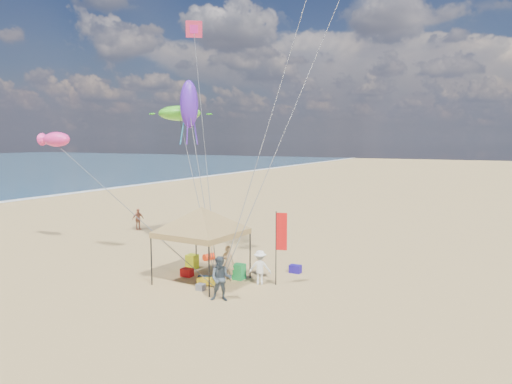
# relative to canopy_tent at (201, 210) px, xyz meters

# --- Properties ---
(ground) EXTENTS (280.00, 280.00, 0.00)m
(ground) POSITION_rel_canopy_tent_xyz_m (1.91, -1.41, -3.26)
(ground) COLOR tan
(ground) RESTS_ON ground
(canopy_tent) EXTENTS (6.34, 6.34, 3.92)m
(canopy_tent) POSITION_rel_canopy_tent_xyz_m (0.00, 0.00, 0.00)
(canopy_tent) COLOR black
(canopy_tent) RESTS_ON ground
(feather_flag) EXTENTS (0.49, 0.17, 3.28)m
(feather_flag) POSITION_rel_canopy_tent_xyz_m (3.34, 1.09, -1.08)
(feather_flag) COLOR black
(feather_flag) RESTS_ON ground
(cooler_red) EXTENTS (0.54, 0.38, 0.38)m
(cooler_red) POSITION_rel_canopy_tent_xyz_m (-1.07, 0.32, -3.07)
(cooler_red) COLOR red
(cooler_red) RESTS_ON ground
(cooler_blue) EXTENTS (0.54, 0.38, 0.38)m
(cooler_blue) POSITION_rel_canopy_tent_xyz_m (3.18, 3.23, -3.07)
(cooler_blue) COLOR #20118F
(cooler_blue) RESTS_ON ground
(bag_navy) EXTENTS (0.69, 0.54, 0.36)m
(bag_navy) POSITION_rel_canopy_tent_xyz_m (0.28, -0.21, -3.08)
(bag_navy) COLOR #0E2340
(bag_navy) RESTS_ON ground
(bag_orange) EXTENTS (0.54, 0.69, 0.36)m
(bag_orange) POSITION_rel_canopy_tent_xyz_m (-1.82, 3.35, -3.08)
(bag_orange) COLOR #F3340D
(bag_orange) RESTS_ON ground
(chair_green) EXTENTS (0.50, 0.50, 0.70)m
(chair_green) POSITION_rel_canopy_tent_xyz_m (1.30, 1.06, -2.91)
(chair_green) COLOR green
(chair_green) RESTS_ON ground
(chair_yellow) EXTENTS (0.50, 0.50, 0.70)m
(chair_yellow) POSITION_rel_canopy_tent_xyz_m (-1.66, 1.59, -2.91)
(chair_yellow) COLOR #DFF41B
(chair_yellow) RESTS_ON ground
(crate_grey) EXTENTS (0.34, 0.30, 0.28)m
(crate_grey) POSITION_rel_canopy_tent_xyz_m (0.67, -1.11, -3.12)
(crate_grey) COLOR slate
(crate_grey) RESTS_ON ground
(beach_cart) EXTENTS (0.90, 0.50, 0.24)m
(beach_cart) POSITION_rel_canopy_tent_xyz_m (0.56, -0.35, -3.06)
(beach_cart) COLOR yellow
(beach_cart) RESTS_ON ground
(person_near_a) EXTENTS (0.64, 0.48, 1.62)m
(person_near_a) POSITION_rel_canopy_tent_xyz_m (0.95, 0.68, -2.45)
(person_near_a) COLOR tan
(person_near_a) RESTS_ON ground
(person_near_b) EXTENTS (1.08, 0.98, 1.80)m
(person_near_b) POSITION_rel_canopy_tent_xyz_m (2.13, -1.84, -2.36)
(person_near_b) COLOR #3C4851
(person_near_b) RESTS_ON ground
(person_near_c) EXTENTS (1.12, 0.87, 1.52)m
(person_near_c) POSITION_rel_canopy_tent_xyz_m (2.52, 0.80, -2.50)
(person_near_c) COLOR white
(person_near_c) RESTS_ON ground
(person_far_a) EXTENTS (0.64, 0.96, 1.51)m
(person_far_a) POSITION_rel_canopy_tent_xyz_m (-11.00, 8.32, -2.51)
(person_far_a) COLOR #B86846
(person_far_a) RESTS_ON ground
(turtle_kite) EXTENTS (2.76, 2.30, 0.86)m
(turtle_kite) POSITION_rel_canopy_tent_xyz_m (-4.78, 5.00, 4.58)
(turtle_kite) COLOR #4ED528
(turtle_kite) RESTS_ON ground
(fish_kite) EXTENTS (2.06, 1.48, 0.83)m
(fish_kite) POSITION_rel_canopy_tent_xyz_m (-10.59, 1.33, 3.11)
(fish_kite) COLOR #FF2F8F
(fish_kite) RESTS_ON ground
(squid_kite) EXTENTS (1.24, 1.24, 2.50)m
(squid_kite) POSITION_rel_canopy_tent_xyz_m (-3.14, 3.62, 4.95)
(squid_kite) COLOR #5321BA
(squid_kite) RESTS_ON ground
(stunt_kite_pink) EXTENTS (1.30, 1.14, 1.11)m
(stunt_kite_pink) POSITION_rel_canopy_tent_xyz_m (-8.87, 12.48, 11.10)
(stunt_kite_pink) COLOR #FF336C
(stunt_kite_pink) RESTS_ON ground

